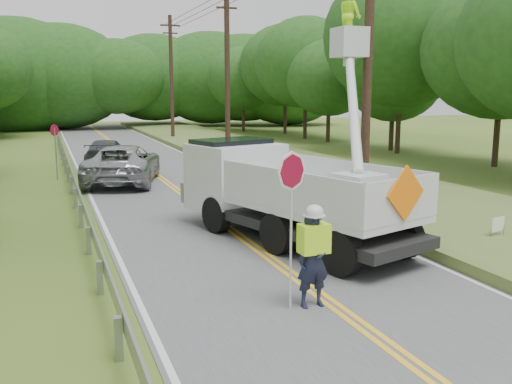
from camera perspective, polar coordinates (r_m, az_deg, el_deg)
name	(u,v)px	position (r m, az deg, el deg)	size (l,w,h in m)	color
ground	(387,345)	(9.62, 13.10, -14.92)	(140.00, 140.00, 0.00)	#3A571B
road	(184,195)	(22.13, -7.29, -0.34)	(7.20, 96.00, 0.03)	#505053
guardrail	(75,184)	(22.39, -17.93, 0.77)	(0.18, 48.00, 0.77)	gray
utility_poles	(274,63)	(26.20, 1.83, 12.92)	(1.60, 43.30, 10.00)	black
tall_grass_verge	(344,182)	(24.68, 8.95, 1.04)	(7.00, 96.00, 0.30)	#576631
treeline_right	(382,58)	(38.82, 12.66, 13.07)	(11.62, 52.46, 11.84)	#332319
treeline_horizon	(108,77)	(63.76, -14.82, 11.23)	(56.64, 14.07, 11.93)	#1E4618
flagger	(313,252)	(10.58, 5.80, -6.10)	(1.13, 0.45, 2.97)	#191E33
bucket_truck	(276,177)	(15.95, 2.04, 1.52)	(5.85, 7.82, 7.19)	black
suv_silver	(123,164)	(25.47, -13.32, 2.80)	(2.81, 6.08, 1.69)	#A1A4A8
suv_darkgrey	(106,152)	(31.86, -14.94, 3.90)	(1.94, 4.78, 1.39)	#3D4146
stop_sign_permanent	(55,143)	(27.23, -19.69, 4.69)	(0.40, 0.40, 2.54)	gray
yard_sign	(498,225)	(16.07, 23.32, -3.12)	(0.53, 0.16, 0.78)	white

